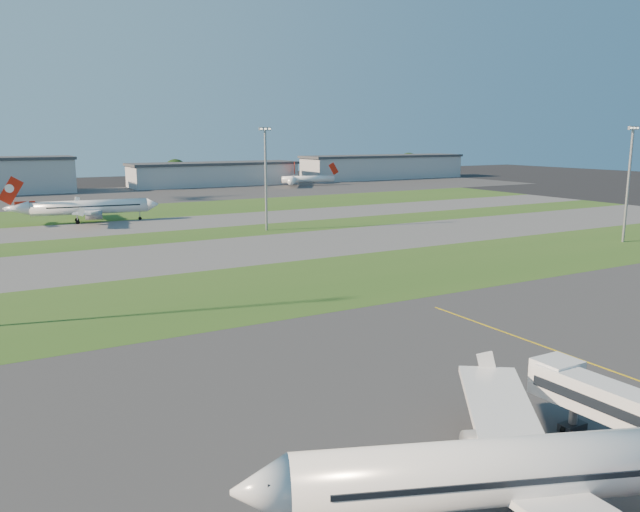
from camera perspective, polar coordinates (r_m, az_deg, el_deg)
ground at (r=66.15m, az=24.19°, el=-11.04°), size 700.00×700.00×0.00m
apron_near at (r=66.15m, az=24.19°, el=-11.03°), size 300.00×70.00×0.01m
grass_strip_a at (r=103.73m, az=0.53°, el=-2.26°), size 300.00×34.00×0.01m
taxiway_a at (r=132.72m, az=-6.63°, el=0.58°), size 300.00×32.00×0.01m
grass_strip_b at (r=155.75m, az=-10.23°, el=2.01°), size 300.00×18.00×0.01m
taxiway_b at (r=176.46m, az=-12.62°, el=2.95°), size 300.00×26.00×0.01m
grass_strip_c at (r=208.03m, az=-15.30°, el=4.00°), size 300.00×40.00×0.01m
apron_far at (r=266.31m, az=-18.55°, el=5.25°), size 400.00×80.00×0.01m
yellow_line at (r=70.05m, az=26.66°, el=-10.03°), size 0.25×60.00×0.02m
airliner_parked at (r=41.51m, az=20.39°, el=-17.81°), size 36.16×30.66×11.87m
airliner_taxiing at (r=184.76m, az=-20.39°, el=4.18°), size 37.95×32.03×11.86m
mini_jet_near at (r=298.79m, az=-2.50°, el=6.99°), size 16.23×25.40×9.48m
mini_jet_far at (r=303.70m, az=-1.05°, el=7.06°), size 28.37×8.27×9.48m
light_mast_centre at (r=157.94m, az=-4.99°, el=7.66°), size 3.20×0.70×25.80m
light_mast_east at (r=155.77m, az=26.40°, el=6.53°), size 3.20×0.70×25.80m
hangar_east at (r=309.53m, az=-9.63°, el=7.42°), size 81.60×23.00×11.20m
hangar_far_east at (r=356.23m, az=5.81°, el=8.12°), size 96.90×23.00×13.20m
tree_mid_west at (r=303.46m, az=-23.87°, el=6.62°), size 9.90×9.90×10.80m
tree_mid_east at (r=318.04m, az=-13.07°, el=7.60°), size 11.55×11.55×12.60m
tree_east at (r=345.22m, az=-0.85°, el=8.01°), size 10.45×10.45×11.40m
tree_far_east at (r=386.86m, az=8.09°, el=8.41°), size 12.65×12.65×13.80m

